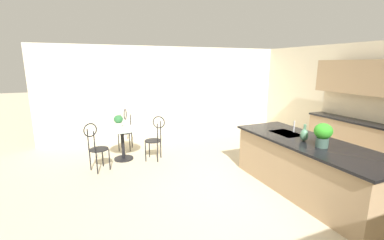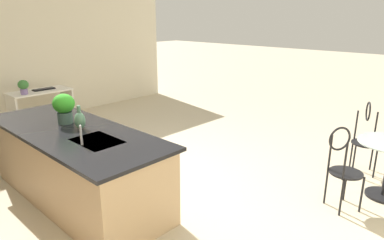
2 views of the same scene
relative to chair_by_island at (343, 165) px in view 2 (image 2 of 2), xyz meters
name	(u,v)px [view 2 (image 2 of 2)]	position (x,y,z in m)	size (l,w,h in m)	color
ground_plane	(146,183)	(2.19, 1.17, -0.57)	(40.00, 40.00, 0.00)	beige
wall_right	(14,59)	(6.45, 1.17, 0.78)	(0.12, 7.80, 2.70)	beige
kitchen_island	(76,165)	(2.49, 2.02, -0.11)	(2.80, 1.06, 0.92)	tan
chair_by_island	(343,165)	(0.00, 0.00, 0.00)	(0.52, 0.52, 1.04)	black
chair_toward_desk	(366,135)	(0.15, -1.28, 0.00)	(0.51, 0.52, 1.04)	black
sink_faucet	(81,135)	(1.94, 2.20, 0.46)	(0.02, 0.02, 0.22)	#B2B5BA
writing_desk	(41,102)	(5.84, 0.97, -0.06)	(0.60, 1.20, 0.74)	white
keyboard	(44,89)	(5.86, 0.87, 0.18)	(0.16, 0.44, 0.03)	black
potted_plant_counter_near	(64,107)	(2.79, 1.94, 0.56)	(0.27, 0.27, 0.38)	#385147
potted_plant_on_desk	(23,86)	(5.72, 1.32, 0.33)	(0.20, 0.20, 0.28)	#7A669E
vase_on_counter	(80,120)	(2.44, 1.93, 0.46)	(0.13, 0.13, 0.29)	#4C7A5B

